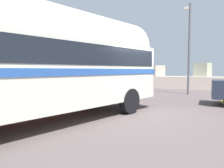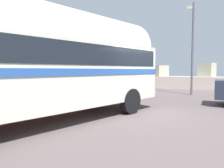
{
  "view_description": "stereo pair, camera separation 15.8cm",
  "coord_description": "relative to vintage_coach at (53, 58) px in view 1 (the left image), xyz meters",
  "views": [
    {
      "loc": [
        2.26,
        -7.62,
        1.69
      ],
      "look_at": [
        -0.31,
        -1.69,
        1.24
      ],
      "focal_mm": 33.0,
      "sensor_mm": 36.0,
      "label": 1
    },
    {
      "loc": [
        2.4,
        -7.55,
        1.69
      ],
      "look_at": [
        -0.31,
        -1.69,
        1.24
      ],
      "focal_mm": 33.0,
      "sensor_mm": 36.0,
      "label": 2
    }
  ],
  "objects": [
    {
      "name": "ground",
      "position": [
        2.07,
        2.35,
        -2.04
      ],
      "size": [
        32.0,
        26.0,
        0.02
      ],
      "color": "#5D5050"
    },
    {
      "name": "breakwater",
      "position": [
        2.19,
        14.17,
        -1.39
      ],
      "size": [
        31.36,
        2.16,
        2.29
      ],
      "color": "#BFAFA1",
      "rests_on": "ground"
    },
    {
      "name": "vintage_coach",
      "position": [
        0.0,
        0.0,
        0.0
      ],
      "size": [
        4.95,
        8.9,
        3.7
      ],
      "rotation": [
        0.0,
        0.0,
        -0.31
      ],
      "color": "black",
      "rests_on": "ground"
    },
    {
      "name": "lamp_post",
      "position": [
        3.53,
        9.59,
        1.39
      ],
      "size": [
        0.54,
        0.99,
        6.07
      ],
      "color": "#5B5B60",
      "rests_on": "ground"
    }
  ]
}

